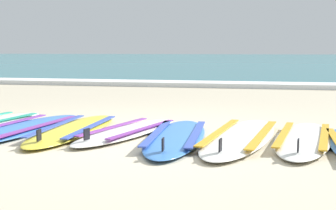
{
  "coord_description": "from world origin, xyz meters",
  "views": [
    {
      "loc": [
        1.41,
        -4.91,
        0.94
      ],
      "look_at": [
        0.1,
        0.93,
        0.25
      ],
      "focal_mm": 52.98,
      "sensor_mm": 36.0,
      "label": 1
    }
  ],
  "objects_px": {
    "surfboard_2": "(20,129)",
    "surfboard_3": "(74,129)",
    "surfboard_4": "(128,131)",
    "surfboard_7": "(304,138)",
    "surfboard_5": "(176,137)",
    "surfboard_6": "(241,136)"
  },
  "relations": [
    {
      "from": "surfboard_2",
      "to": "surfboard_3",
      "type": "distance_m",
      "value": 0.61
    },
    {
      "from": "surfboard_4",
      "to": "surfboard_7",
      "type": "xyz_separation_m",
      "value": [
        1.85,
        -0.04,
        -0.0
      ]
    },
    {
      "from": "surfboard_5",
      "to": "surfboard_7",
      "type": "relative_size",
      "value": 1.02
    },
    {
      "from": "surfboard_4",
      "to": "surfboard_5",
      "type": "xyz_separation_m",
      "value": [
        0.58,
        -0.21,
        -0.0
      ]
    },
    {
      "from": "surfboard_4",
      "to": "surfboard_5",
      "type": "distance_m",
      "value": 0.61
    },
    {
      "from": "surfboard_2",
      "to": "surfboard_6",
      "type": "xyz_separation_m",
      "value": [
        2.46,
        0.08,
        -0.0
      ]
    },
    {
      "from": "surfboard_6",
      "to": "surfboard_5",
      "type": "bearing_deg",
      "value": -166.41
    },
    {
      "from": "surfboard_4",
      "to": "surfboard_5",
      "type": "height_order",
      "value": "same"
    },
    {
      "from": "surfboard_2",
      "to": "surfboard_6",
      "type": "bearing_deg",
      "value": 1.8
    },
    {
      "from": "surfboard_6",
      "to": "surfboard_7",
      "type": "distance_m",
      "value": 0.63
    },
    {
      "from": "surfboard_7",
      "to": "surfboard_6",
      "type": "bearing_deg",
      "value": -178.56
    },
    {
      "from": "surfboard_2",
      "to": "surfboard_6",
      "type": "distance_m",
      "value": 2.46
    },
    {
      "from": "surfboard_4",
      "to": "surfboard_5",
      "type": "relative_size",
      "value": 0.91
    },
    {
      "from": "surfboard_2",
      "to": "surfboard_4",
      "type": "height_order",
      "value": "same"
    },
    {
      "from": "surfboard_4",
      "to": "surfboard_7",
      "type": "distance_m",
      "value": 1.85
    },
    {
      "from": "surfboard_2",
      "to": "surfboard_4",
      "type": "relative_size",
      "value": 1.21
    },
    {
      "from": "surfboard_2",
      "to": "surfboard_3",
      "type": "relative_size",
      "value": 1.08
    },
    {
      "from": "surfboard_4",
      "to": "surfboard_6",
      "type": "distance_m",
      "value": 1.22
    },
    {
      "from": "surfboard_4",
      "to": "surfboard_7",
      "type": "bearing_deg",
      "value": -1.18
    },
    {
      "from": "surfboard_5",
      "to": "surfboard_3",
      "type": "bearing_deg",
      "value": 170.54
    },
    {
      "from": "surfboard_3",
      "to": "surfboard_4",
      "type": "bearing_deg",
      "value": 0.69
    },
    {
      "from": "surfboard_7",
      "to": "surfboard_3",
      "type": "bearing_deg",
      "value": 179.3
    }
  ]
}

